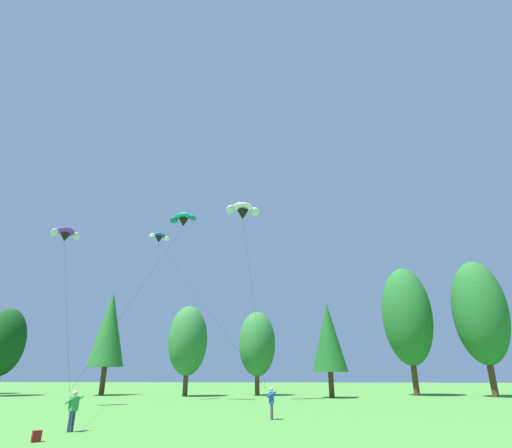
# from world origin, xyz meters

# --- Properties ---
(treeline_tree_b) EXTENTS (4.45, 4.45, 9.83)m
(treeline_tree_b) POSITION_xyz_m (-28.85, 47.18, 5.95)
(treeline_tree_b) COLOR #472D19
(treeline_tree_b) RESTS_ON ground_plane
(treeline_tree_c) EXTENTS (4.26, 4.26, 12.11)m
(treeline_tree_c) POSITION_xyz_m (-17.38, 49.55, 7.58)
(treeline_tree_c) COLOR #472D19
(treeline_tree_c) RESTS_ON ground_plane
(treeline_tree_d) EXTENTS (4.49, 4.49, 9.98)m
(treeline_tree_d) POSITION_xyz_m (-7.07, 47.98, 6.04)
(treeline_tree_d) COLOR #472D19
(treeline_tree_d) RESTS_ON ground_plane
(treeline_tree_e) EXTENTS (4.38, 4.38, 9.56)m
(treeline_tree_e) POSITION_xyz_m (0.87, 50.41, 5.79)
(treeline_tree_e) COLOR #472D19
(treeline_tree_e) RESTS_ON ground_plane
(treeline_tree_f) EXTENTS (3.77, 3.77, 9.88)m
(treeline_tree_f) POSITION_xyz_m (9.02, 46.21, 6.18)
(treeline_tree_f) COLOR #472D19
(treeline_tree_f) RESTS_ON ground_plane
(treeline_tree_g) EXTENTS (5.84, 5.84, 14.97)m
(treeline_tree_g) POSITION_xyz_m (19.31, 51.38, 9.07)
(treeline_tree_g) COLOR #472D19
(treeline_tree_g) RESTS_ON ground_plane
(treeline_tree_h) EXTENTS (5.85, 5.85, 15.00)m
(treeline_tree_h) POSITION_xyz_m (26.79, 48.66, 9.08)
(treeline_tree_h) COLOR #472D19
(treeline_tree_h) RESTS_ON ground_plane
(kite_flyer_near) EXTENTS (0.67, 0.69, 1.69)m
(kite_flyer_near) POSITION_xyz_m (-5.36, 19.18, 1.00)
(kite_flyer_near) COLOR navy
(kite_flyer_near) RESTS_ON ground_plane
(kite_flyer_mid) EXTENTS (0.59, 0.63, 1.69)m
(kite_flyer_mid) POSITION_xyz_m (3.39, 24.73, 1.00)
(kite_flyer_mid) COLOR #4C4C51
(kite_flyer_mid) RESTS_ON ground_plane
(parafoil_kite_high_teal) EXTENTS (3.25, 20.46, 16.80)m
(parafoil_kite_high_teal) POSITION_xyz_m (-6.18, 38.89, 17.68)
(parafoil_kite_high_teal) COLOR teal
(parafoil_kite_mid_white) EXTENTS (4.88, 16.18, 18.25)m
(parafoil_kite_mid_white) POSITION_xyz_m (0.05, 39.86, 18.86)
(parafoil_kite_mid_white) COLOR white
(parafoil_kite_far_purple) EXTENTS (10.06, 13.55, 12.79)m
(parafoil_kite_far_purple) POSITION_xyz_m (-14.56, 31.72, 13.74)
(parafoil_kite_far_purple) COLOR purple
(parafoil_kite_low_blue_white) EXTENTS (12.94, 15.84, 14.86)m
(parafoil_kite_low_blue_white) POSITION_xyz_m (-8.80, 39.54, 15.95)
(parafoil_kite_low_blue_white) COLOR blue
(backpack) EXTENTS (0.40, 0.39, 0.40)m
(backpack) POSITION_xyz_m (-5.24, 16.40, 0.20)
(backpack) COLOR maroon
(backpack) RESTS_ON ground_plane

